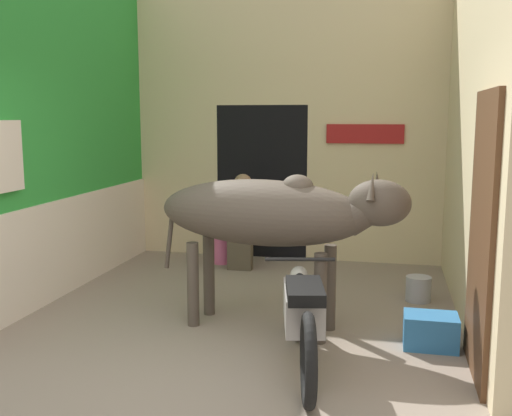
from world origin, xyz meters
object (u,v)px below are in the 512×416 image
Objects in this scene: shopkeeper_seated at (242,218)px; cow at (273,215)px; plastic_stool at (222,245)px; bucket at (418,289)px; crate at (431,331)px; motorcycle_near at (303,315)px.

cow is at bearing -69.15° from shopkeeper_seated.
plastic_stool is (-1.12, 2.28, -0.81)m from cow.
shopkeeper_seated is 4.59× the size of bucket.
shopkeeper_seated is 2.39m from bucket.
crate is at bearing -44.08° from plastic_stool.
shopkeeper_seated is at bearing 155.66° from bucket.
cow is 5.14× the size of plastic_stool.
plastic_stool is 2.70m from bucket.
motorcycle_near is (0.39, -0.79, -0.63)m from cow.
bucket is at bearing -24.75° from plastic_stool.
cow reaches higher than bucket.
shopkeeper_seated reaches higher than plastic_stool.
crate is at bearing 33.60° from motorcycle_near.
shopkeeper_seated is 2.71× the size of crate.
shopkeeper_seated is at bearing 134.04° from crate.
shopkeeper_seated reaches higher than bucket.
crate is (0.98, 0.65, -0.29)m from motorcycle_near.
plastic_stool is 3.47m from crate.
crate is (1.37, -0.14, -0.91)m from cow.
crate is at bearing -45.96° from shopkeeper_seated.
bucket is (2.13, -0.96, -0.50)m from shopkeeper_seated.
motorcycle_near is at bearing -146.40° from crate.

